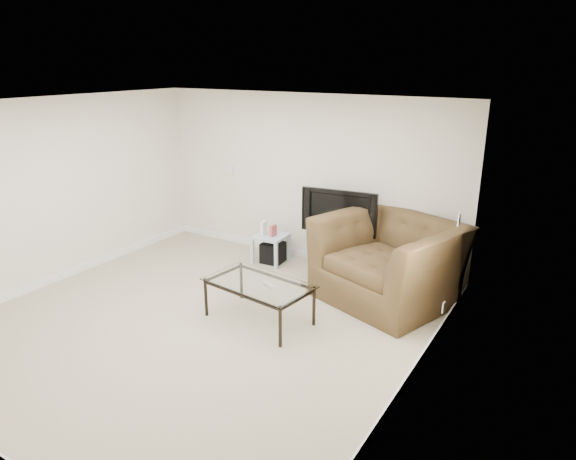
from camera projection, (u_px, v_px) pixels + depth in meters
The scene contains 18 objects.
floor at pixel (199, 323), 6.03m from camera, with size 5.00×5.00×0.00m, color tan.
ceiling at pixel (185, 105), 5.24m from camera, with size 5.00×5.00×0.00m, color white.
wall_back at pixel (305, 179), 7.66m from camera, with size 5.00×0.02×2.50m, color silver.
wall_left at pixel (51, 193), 6.87m from camera, with size 0.02×5.00×2.50m, color silver.
wall_right at pixel (414, 267), 4.40m from camera, with size 0.02×5.00×2.50m, color silver.
plate_back at pixel (230, 169), 8.34m from camera, with size 0.12×0.02×0.12m, color white.
plate_right_switch at pixel (459, 220), 5.70m from camera, with size 0.02×0.09×0.13m, color white.
plate_right_outlet at pixel (443, 307), 5.76m from camera, with size 0.02×0.08×0.12m, color white.
tv_stand at pixel (341, 251), 7.42m from camera, with size 0.75×0.52×0.63m, color black, non-canonical shape.
dvd_player at pixel (340, 238), 7.32m from camera, with size 0.42×0.29×0.06m, color black.
television at pixel (341, 210), 7.19m from camera, with size 1.01×0.20×0.63m, color black.
side_table at pixel (271, 249), 7.78m from camera, with size 0.45×0.45×0.44m, color silver, non-canonical shape.
subwoofer at pixel (273, 252), 7.81m from camera, with size 0.31×0.31×0.31m, color black.
game_console at pixel (264, 228), 7.72m from camera, with size 0.05×0.15×0.20m, color white.
game_case at pixel (273, 231), 7.65m from camera, with size 0.05×0.13×0.17m, color #CC4C4C.
recliner at pixel (389, 248), 6.43m from camera, with size 1.61×1.05×1.41m, color #533620.
coffee_table at pixel (259, 301), 6.03m from camera, with size 1.24×0.70×0.48m, color black, non-canonical shape.
remote at pixel (269, 285), 5.86m from camera, with size 0.19×0.05×0.02m, color #B2B2B7.
Camera 1 is at (3.70, -4.04, 2.94)m, focal length 32.00 mm.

